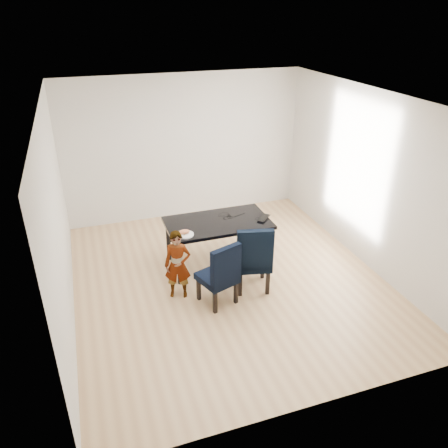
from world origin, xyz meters
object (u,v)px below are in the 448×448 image
object	(u,v)px
chair_left	(217,272)
chair_right	(252,256)
plate	(185,235)
child	(178,265)
laptop	(261,218)
dining_table	(218,243)

from	to	relation	value
chair_left	chair_right	bearing A→B (deg)	-2.38
chair_right	plate	world-z (taller)	chair_right
chair_right	plate	size ratio (longest dim) A/B	3.93
child	plate	bearing A→B (deg)	80.44
plate	laptop	distance (m)	1.28
dining_table	child	bearing A→B (deg)	-140.86
dining_table	laptop	xyz separation A→B (m)	(0.68, -0.11, 0.39)
chair_right	child	world-z (taller)	chair_right
chair_right	plate	distance (m)	1.03
plate	laptop	world-z (taller)	laptop
chair_right	laptop	size ratio (longest dim) A/B	3.50
chair_left	child	xyz separation A→B (m)	(-0.48, 0.31, 0.03)
plate	child	bearing A→B (deg)	-118.11
child	plate	xyz separation A→B (m)	(0.21, 0.39, 0.25)
chair_right	plate	bearing A→B (deg)	162.24
dining_table	chair_right	size ratio (longest dim) A/B	1.53
dining_table	chair_right	world-z (taller)	chair_right
child	plate	world-z (taller)	child
chair_right	child	distance (m)	1.08
child	laptop	bearing A→B (deg)	38.65
chair_left	plate	xyz separation A→B (m)	(-0.27, 0.70, 0.28)
chair_right	laptop	distance (m)	0.82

